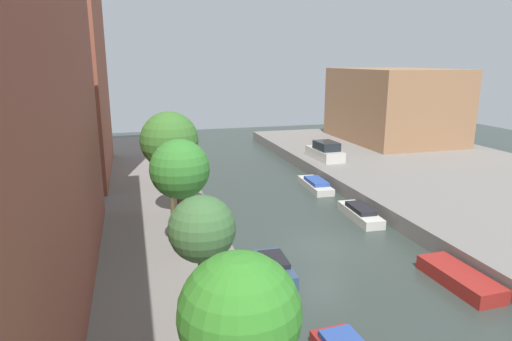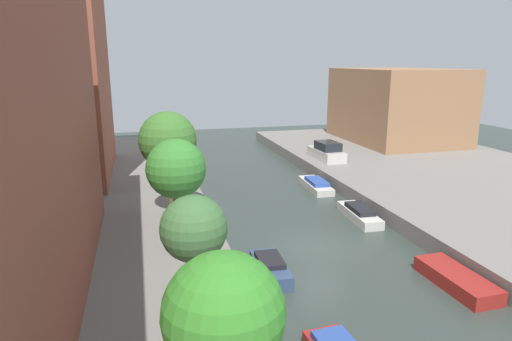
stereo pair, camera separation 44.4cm
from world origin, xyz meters
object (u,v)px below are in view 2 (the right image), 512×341
(apartment_tower_far, at_px, (24,10))
(street_tree_4, at_px, (168,141))
(moored_boat_left_2, at_px, (270,268))
(moored_boat_right_2, at_px, (457,280))
(street_tree_1, at_px, (224,315))
(moored_boat_right_3, at_px, (359,214))
(low_block_right, at_px, (396,105))
(street_tree_3, at_px, (176,170))
(street_tree_2, at_px, (194,230))
(parked_car, at_px, (327,152))
(street_tree_5, at_px, (162,133))
(moored_boat_right_4, at_px, (316,185))

(apartment_tower_far, relative_size, street_tree_4, 4.05)
(moored_boat_left_2, xyz_separation_m, moored_boat_right_2, (7.48, -2.98, -0.06))
(street_tree_1, xyz_separation_m, moored_boat_right_3, (11.27, 15.11, -4.07))
(low_block_right, height_order, moored_boat_right_3, low_block_right)
(street_tree_1, relative_size, street_tree_3, 0.91)
(low_block_right, distance_m, moored_boat_left_2, 32.89)
(street_tree_2, bearing_deg, street_tree_3, 90.00)
(street_tree_3, bearing_deg, parked_car, 48.38)
(street_tree_1, height_order, street_tree_2, street_tree_1)
(street_tree_5, relative_size, moored_boat_right_4, 1.09)
(moored_boat_right_3, bearing_deg, moored_boat_left_2, -142.70)
(street_tree_5, distance_m, moored_boat_right_2, 19.52)
(moored_boat_right_2, bearing_deg, street_tree_4, 140.48)
(apartment_tower_far, height_order, low_block_right, apartment_tower_far)
(street_tree_3, relative_size, moored_boat_right_3, 1.24)
(street_tree_1, xyz_separation_m, street_tree_4, (0.00, 15.87, 0.85))
(street_tree_1, relative_size, street_tree_2, 1.06)
(moored_boat_right_4, bearing_deg, street_tree_1, -117.09)
(moored_boat_right_2, xyz_separation_m, moored_boat_right_3, (-0.08, 8.61, 0.03))
(moored_boat_left_2, bearing_deg, moored_boat_right_4, 59.48)
(low_block_right, distance_m, street_tree_2, 38.57)
(street_tree_1, relative_size, parked_car, 1.09)
(moored_boat_right_2, relative_size, moored_boat_right_3, 0.94)
(moored_boat_left_2, bearing_deg, apartment_tower_far, 124.91)
(moored_boat_right_2, height_order, moored_boat_right_3, moored_boat_right_3)
(street_tree_2, height_order, moored_boat_right_3, street_tree_2)
(street_tree_4, relative_size, moored_boat_right_2, 1.49)
(apartment_tower_far, relative_size, parked_car, 5.47)
(low_block_right, relative_size, parked_car, 3.07)
(street_tree_3, height_order, moored_boat_right_2, street_tree_3)
(street_tree_3, xyz_separation_m, parked_car, (14.34, 16.14, -3.18))
(street_tree_2, bearing_deg, moored_boat_right_3, 42.08)
(street_tree_2, bearing_deg, street_tree_4, 90.00)
(street_tree_1, height_order, moored_boat_right_3, street_tree_1)
(low_block_right, xyz_separation_m, street_tree_3, (-25.31, -23.03, 0.03))
(parked_car, xyz_separation_m, moored_boat_right_2, (-2.98, -20.63, -1.34))
(low_block_right, height_order, parked_car, low_block_right)
(street_tree_4, distance_m, moored_boat_right_2, 15.53)
(low_block_right, distance_m, street_tree_1, 42.41)
(low_block_right, height_order, street_tree_5, low_block_right)
(street_tree_3, bearing_deg, street_tree_1, -90.00)
(street_tree_1, bearing_deg, low_block_right, 53.36)
(street_tree_5, bearing_deg, street_tree_3, -90.00)
(low_block_right, xyz_separation_m, street_tree_1, (-25.31, -34.03, -0.39))
(low_block_right, distance_m, moored_boat_right_2, 31.19)
(apartment_tower_far, relative_size, street_tree_1, 5.00)
(apartment_tower_far, relative_size, street_tree_2, 5.30)
(moored_boat_right_3, xyz_separation_m, moored_boat_right_4, (-0.04, 6.84, -0.03))
(low_block_right, distance_m, moored_boat_right_3, 23.98)
(street_tree_2, distance_m, street_tree_4, 10.97)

